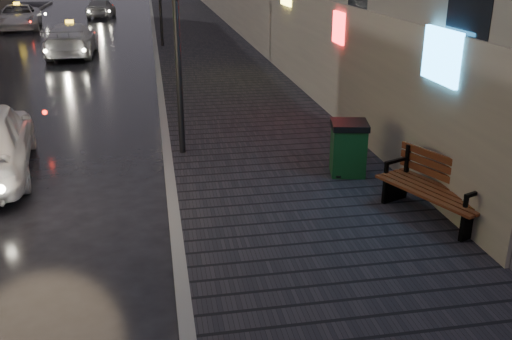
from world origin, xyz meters
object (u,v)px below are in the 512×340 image
Objects in this scene: trash_bin at (348,148)px; taxi_mid at (71,39)px; lamp_near at (175,1)px; bench at (437,188)px; car_far at (101,8)px; taxi_far at (18,17)px.

taxi_mid reaches higher than trash_bin.
trash_bin is 0.22× the size of taxi_mid.
lamp_near is 2.42× the size of bench.
taxi_mid is at bearing 96.07° from car_far.
taxi_mid is 1.26× the size of car_far.
taxi_far is at bearing 125.34° from trash_bin.
taxi_far is at bearing 58.94° from car_far.
lamp_near is at bearing -77.84° from taxi_far.
bench is 2.37m from trash_bin.
taxi_mid is (-7.34, 16.69, 0.01)m from trash_bin.
bench is at bearing -57.80° from trash_bin.
trash_bin is 0.21× the size of taxi_far.
taxi_mid is 0.95× the size of taxi_far.
taxi_mid is at bearing -73.85° from taxi_far.
car_far is (-7.16, 32.83, -0.04)m from trash_bin.
bench is 35.95m from car_far.
taxi_mid is (-8.15, 18.91, 0.04)m from bench.
car_far is (4.46, 5.75, -0.05)m from taxi_far.
bench is at bearing 109.51° from car_far.
taxi_mid is (-4.07, 14.72, -2.77)m from lamp_near.
trash_bin is (-0.81, 2.22, 0.03)m from bench.
car_far is (-7.97, 35.05, -0.00)m from bench.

